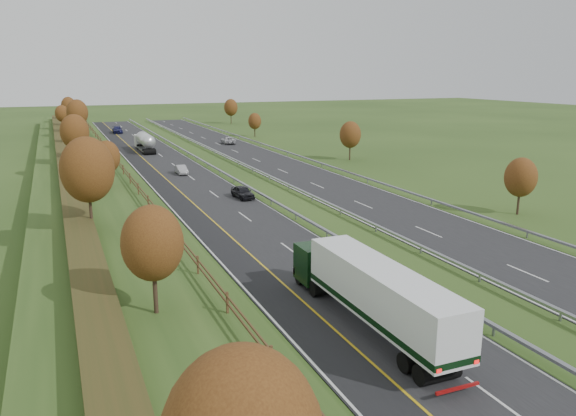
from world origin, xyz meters
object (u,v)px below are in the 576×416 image
at_px(road_tanker, 145,142).
at_px(car_oncoming, 228,140).
at_px(box_lorry, 371,291).
at_px(car_dark_near, 243,192).
at_px(car_small_far, 117,130).
at_px(car_silver_mid, 181,170).

bearing_deg(road_tanker, car_oncoming, 16.06).
relative_size(box_lorry, road_tanker, 1.45).
bearing_deg(car_dark_near, car_small_far, 89.59).
bearing_deg(car_oncoming, box_lorry, 82.51).
height_order(car_dark_near, car_small_far, car_small_far).
distance_m(box_lorry, car_small_far, 117.80).
bearing_deg(box_lorry, road_tanker, 90.12).
distance_m(box_lorry, car_oncoming, 88.73).
bearing_deg(car_dark_near, box_lorry, -100.63).
bearing_deg(road_tanker, car_silver_mid, -87.76).
xyz_separation_m(car_silver_mid, car_oncoming, (16.73, 31.99, 0.07)).
relative_size(car_silver_mid, car_oncoming, 0.76).
relative_size(box_lorry, car_dark_near, 3.84).
height_order(car_dark_near, car_silver_mid, car_dark_near).
height_order(road_tanker, car_oncoming, road_tanker).
bearing_deg(car_oncoming, road_tanker, 20.01).
relative_size(car_silver_mid, car_small_far, 0.71).
height_order(box_lorry, car_dark_near, box_lorry).
height_order(road_tanker, car_silver_mid, road_tanker).
bearing_deg(car_oncoming, car_silver_mid, 66.35).
relative_size(road_tanker, car_small_far, 2.06).
bearing_deg(car_silver_mid, road_tanker, 92.11).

